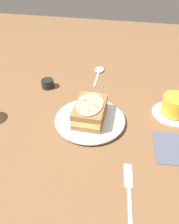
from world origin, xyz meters
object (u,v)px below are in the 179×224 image
at_px(teacup_with_saucer, 175,107).
at_px(spoon, 99,71).
at_px(fork, 129,187).
at_px(napkin, 172,148).
at_px(sandwich, 89,111).
at_px(dinner_plate, 90,120).
at_px(condiment_pot, 48,84).

distance_m(teacup_with_saucer, spoon, 0.40).
distance_m(fork, napkin, 0.19).
relative_size(sandwich, napkin, 1.12).
xyz_separation_m(dinner_plate, fork, (0.22, 0.15, -0.01)).
xyz_separation_m(teacup_with_saucer, spoon, (-0.25, -0.31, -0.03)).
relative_size(dinner_plate, spoon, 1.32).
relative_size(teacup_with_saucer, condiment_pot, 3.02).
relative_size(sandwich, condiment_pot, 2.89).
bearing_deg(fork, condiment_pot, 125.56).
relative_size(teacup_with_saucer, spoon, 0.85).
relative_size(teacup_with_saucer, napkin, 1.18).
distance_m(fork, spoon, 0.61).
distance_m(spoon, condiment_pot, 0.26).
bearing_deg(spoon, condiment_pot, -136.20).
bearing_deg(napkin, sandwich, -102.49).
relative_size(sandwich, teacup_with_saucer, 0.96).
bearing_deg(condiment_pot, fork, 42.61).
height_order(dinner_plate, napkin, dinner_plate).
bearing_deg(napkin, dinner_plate, -102.60).
bearing_deg(teacup_with_saucer, dinner_plate, -163.50).
height_order(fork, condiment_pot, condiment_pot).
bearing_deg(fork, napkin, 47.38).
height_order(spoon, condiment_pot, condiment_pot).
height_order(dinner_plate, spoon, dinner_plate).
relative_size(fork, spoon, 1.08).
bearing_deg(condiment_pot, napkin, 63.51).
relative_size(sandwich, fork, 0.76).
distance_m(sandwich, napkin, 0.27).
height_order(spoon, napkin, spoon).
distance_m(dinner_plate, sandwich, 0.04).
height_order(dinner_plate, teacup_with_saucer, teacup_with_saucer).
bearing_deg(teacup_with_saucer, condiment_pot, 166.72).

